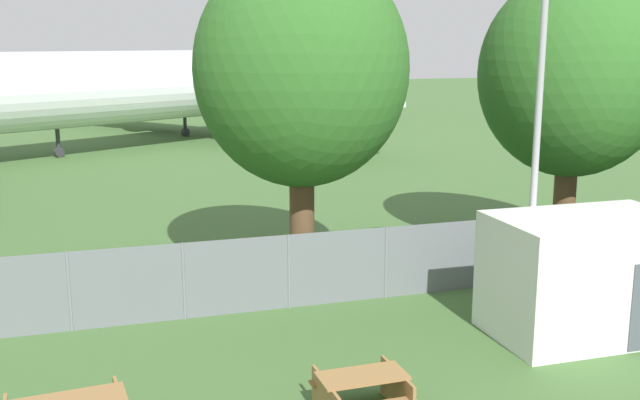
# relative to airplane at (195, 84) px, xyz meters

# --- Properties ---
(perimeter_fence) EXTENTS (56.07, 0.07, 1.86)m
(perimeter_fence) POSITION_rel_airplane_xyz_m (-2.44, -32.79, -2.79)
(perimeter_fence) COLOR slate
(perimeter_fence) RESTS_ON ground
(airplane) EXTENTS (35.63, 28.31, 12.39)m
(airplane) POSITION_rel_airplane_xyz_m (0.00, 0.00, 0.00)
(airplane) COLOR silver
(airplane) RESTS_ON ground
(portable_cabin) EXTENTS (4.16, 2.58, 2.69)m
(portable_cabin) POSITION_rel_airplane_xyz_m (3.40, -36.34, -2.38)
(portable_cabin) COLOR silver
(portable_cabin) RESTS_ON ground
(picnic_bench_near_cabin) EXTENTS (1.56, 1.42, 0.76)m
(picnic_bench_near_cabin) POSITION_rel_airplane_xyz_m (-2.64, -38.42, -3.25)
(picnic_bench_near_cabin) COLOR olive
(picnic_bench_near_cabin) RESTS_ON ground
(tree_near_hangar) EXTENTS (5.51, 5.51, 8.53)m
(tree_near_hangar) POSITION_rel_airplane_xyz_m (6.76, -30.74, 1.75)
(tree_near_hangar) COLOR brown
(tree_near_hangar) RESTS_ON ground
(tree_behind_benches) EXTENTS (5.48, 5.48, 8.76)m
(tree_behind_benches) POSITION_rel_airplane_xyz_m (-1.65, -31.19, 1.99)
(tree_behind_benches) COLOR brown
(tree_behind_benches) RESTS_ON ground
(light_mast) EXTENTS (0.44, 0.44, 8.18)m
(light_mast) POSITION_rel_airplane_xyz_m (2.82, -35.02, 1.25)
(light_mast) COLOR #99999E
(light_mast) RESTS_ON ground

